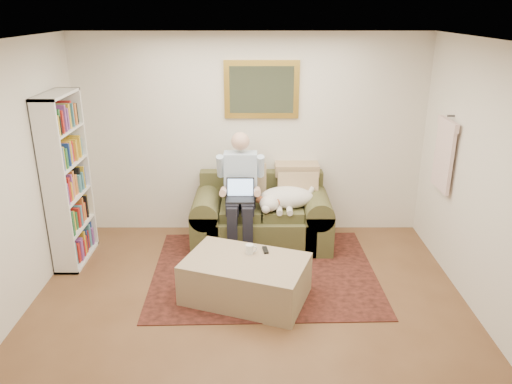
{
  "coord_description": "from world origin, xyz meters",
  "views": [
    {
      "loc": [
        0.07,
        -3.8,
        2.88
      ],
      "look_at": [
        0.07,
        1.36,
        0.95
      ],
      "focal_mm": 35.0,
      "sensor_mm": 36.0,
      "label": 1
    }
  ],
  "objects_px": {
    "seated_man": "(240,194)",
    "bookshelf": "(67,181)",
    "laptop": "(240,194)",
    "coffee_mug": "(250,249)",
    "sofa": "(262,221)",
    "ottoman": "(246,279)",
    "sleeping_dog": "(287,197)"
  },
  "relations": [
    {
      "from": "bookshelf",
      "to": "laptop",
      "type": "bearing_deg",
      "value": 5.81
    },
    {
      "from": "seated_man",
      "to": "coffee_mug",
      "type": "relative_size",
      "value": 14.58
    },
    {
      "from": "ottoman",
      "to": "bookshelf",
      "type": "bearing_deg",
      "value": 157.06
    },
    {
      "from": "sofa",
      "to": "seated_man",
      "type": "bearing_deg",
      "value": -148.55
    },
    {
      "from": "laptop",
      "to": "sleeping_dog",
      "type": "distance_m",
      "value": 0.6
    },
    {
      "from": "sleeping_dog",
      "to": "ottoman",
      "type": "distance_m",
      "value": 1.38
    },
    {
      "from": "sofa",
      "to": "seated_man",
      "type": "relative_size",
      "value": 1.19
    },
    {
      "from": "laptop",
      "to": "ottoman",
      "type": "bearing_deg",
      "value": -85.68
    },
    {
      "from": "ottoman",
      "to": "sofa",
      "type": "bearing_deg",
      "value": 82.18
    },
    {
      "from": "coffee_mug",
      "to": "bookshelf",
      "type": "bearing_deg",
      "value": 160.91
    },
    {
      "from": "sofa",
      "to": "sleeping_dog",
      "type": "height_order",
      "value": "sofa"
    },
    {
      "from": "sleeping_dog",
      "to": "bookshelf",
      "type": "bearing_deg",
      "value": -172.41
    },
    {
      "from": "coffee_mug",
      "to": "ottoman",
      "type": "bearing_deg",
      "value": -104.92
    },
    {
      "from": "laptop",
      "to": "bookshelf",
      "type": "distance_m",
      "value": 2.01
    },
    {
      "from": "sleeping_dog",
      "to": "coffee_mug",
      "type": "distance_m",
      "value": 1.17
    },
    {
      "from": "seated_man",
      "to": "laptop",
      "type": "bearing_deg",
      "value": -90.0
    },
    {
      "from": "laptop",
      "to": "bookshelf",
      "type": "relative_size",
      "value": 0.17
    },
    {
      "from": "laptop",
      "to": "coffee_mug",
      "type": "height_order",
      "value": "laptop"
    },
    {
      "from": "sofa",
      "to": "seated_man",
      "type": "height_order",
      "value": "seated_man"
    },
    {
      "from": "laptop",
      "to": "bookshelf",
      "type": "bearing_deg",
      "value": -174.19
    },
    {
      "from": "laptop",
      "to": "coffee_mug",
      "type": "distance_m",
      "value": 0.98
    },
    {
      "from": "seated_man",
      "to": "coffee_mug",
      "type": "bearing_deg",
      "value": -83.12
    },
    {
      "from": "sofa",
      "to": "coffee_mug",
      "type": "bearing_deg",
      "value": -96.9
    },
    {
      "from": "coffee_mug",
      "to": "sofa",
      "type": "bearing_deg",
      "value": 83.1
    },
    {
      "from": "seated_man",
      "to": "bookshelf",
      "type": "distance_m",
      "value": 2.02
    },
    {
      "from": "seated_man",
      "to": "ottoman",
      "type": "bearing_deg",
      "value": -85.93
    },
    {
      "from": "sofa",
      "to": "ottoman",
      "type": "xyz_separation_m",
      "value": [
        -0.18,
        -1.3,
        -0.08
      ]
    },
    {
      "from": "sofa",
      "to": "bookshelf",
      "type": "bearing_deg",
      "value": -169.2
    },
    {
      "from": "sleeping_dog",
      "to": "bookshelf",
      "type": "height_order",
      "value": "bookshelf"
    },
    {
      "from": "seated_man",
      "to": "ottoman",
      "type": "height_order",
      "value": "seated_man"
    },
    {
      "from": "ottoman",
      "to": "coffee_mug",
      "type": "relative_size",
      "value": 12.2
    },
    {
      "from": "sofa",
      "to": "laptop",
      "type": "height_order",
      "value": "laptop"
    }
  ]
}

